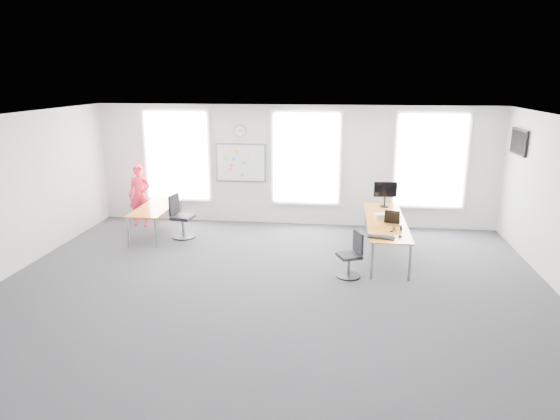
# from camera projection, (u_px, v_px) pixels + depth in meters

# --- Properties ---
(floor) EXTENTS (10.00, 10.00, 0.00)m
(floor) POSITION_uv_depth(u_px,v_px,m) (272.00, 286.00, 9.02)
(floor) COLOR #2C2C31
(floor) RESTS_ON ground
(ceiling) EXTENTS (10.00, 10.00, 0.00)m
(ceiling) POSITION_uv_depth(u_px,v_px,m) (271.00, 118.00, 8.24)
(ceiling) COLOR white
(ceiling) RESTS_ON ground
(wall_back) EXTENTS (10.00, 0.00, 10.00)m
(wall_back) POSITION_uv_depth(u_px,v_px,m) (294.00, 166.00, 12.46)
(wall_back) COLOR silver
(wall_back) RESTS_ON ground
(wall_front) EXTENTS (10.00, 0.00, 10.00)m
(wall_front) POSITION_uv_depth(u_px,v_px,m) (213.00, 309.00, 4.79)
(wall_front) COLOR silver
(wall_front) RESTS_ON ground
(wall_left) EXTENTS (0.00, 10.00, 10.00)m
(wall_left) POSITION_uv_depth(u_px,v_px,m) (4.00, 197.00, 9.23)
(wall_left) COLOR silver
(wall_left) RESTS_ON ground
(window_left) EXTENTS (1.60, 0.06, 2.20)m
(window_left) POSITION_uv_depth(u_px,v_px,m) (177.00, 156.00, 12.74)
(window_left) COLOR silver
(window_left) RESTS_ON wall_back
(window_mid) EXTENTS (1.60, 0.06, 2.20)m
(window_mid) POSITION_uv_depth(u_px,v_px,m) (306.00, 158.00, 12.34)
(window_mid) COLOR silver
(window_mid) RESTS_ON wall_back
(window_right) EXTENTS (1.60, 0.06, 2.20)m
(window_right) POSITION_uv_depth(u_px,v_px,m) (430.00, 161.00, 11.98)
(window_right) COLOR silver
(window_right) RESTS_ON wall_back
(desk_right) EXTENTS (0.80, 3.01, 0.73)m
(desk_right) POSITION_uv_depth(u_px,v_px,m) (386.00, 223.00, 10.49)
(desk_right) COLOR gold
(desk_right) RESTS_ON ground
(desk_left) EXTENTS (0.76, 1.89, 0.69)m
(desk_left) POSITION_uv_depth(u_px,v_px,m) (156.00, 209.00, 11.77)
(desk_left) COLOR gold
(desk_left) RESTS_ON ground
(chair_right) EXTENTS (0.52, 0.51, 0.87)m
(chair_right) POSITION_uv_depth(u_px,v_px,m) (351.00, 257.00, 9.35)
(chair_right) COLOR black
(chair_right) RESTS_ON ground
(chair_left) EXTENTS (0.54, 0.54, 1.02)m
(chair_left) POSITION_uv_depth(u_px,v_px,m) (181.00, 219.00, 11.63)
(chair_left) COLOR black
(chair_left) RESTS_ON ground
(person) EXTENTS (0.57, 0.38, 1.55)m
(person) POSITION_uv_depth(u_px,v_px,m) (140.00, 196.00, 12.47)
(person) COLOR #F12041
(person) RESTS_ON ground
(whiteboard) EXTENTS (1.20, 0.03, 0.90)m
(whiteboard) POSITION_uv_depth(u_px,v_px,m) (241.00, 163.00, 12.58)
(whiteboard) COLOR white
(whiteboard) RESTS_ON wall_back
(wall_clock) EXTENTS (0.30, 0.04, 0.30)m
(wall_clock) POSITION_uv_depth(u_px,v_px,m) (240.00, 131.00, 12.37)
(wall_clock) COLOR gray
(wall_clock) RESTS_ON wall_back
(tv) EXTENTS (0.06, 0.90, 0.55)m
(tv) POSITION_uv_depth(u_px,v_px,m) (519.00, 142.00, 10.70)
(tv) COLOR black
(tv) RESTS_ON wall_right
(keyboard) EXTENTS (0.53, 0.30, 0.02)m
(keyboard) POSITION_uv_depth(u_px,v_px,m) (381.00, 237.00, 9.34)
(keyboard) COLOR black
(keyboard) RESTS_ON desk_right
(mouse) EXTENTS (0.10, 0.13, 0.04)m
(mouse) POSITION_uv_depth(u_px,v_px,m) (400.00, 236.00, 9.39)
(mouse) COLOR black
(mouse) RESTS_ON desk_right
(lens_cap) EXTENTS (0.07, 0.07, 0.01)m
(lens_cap) POSITION_uv_depth(u_px,v_px,m) (391.00, 231.00, 9.72)
(lens_cap) COLOR black
(lens_cap) RESTS_ON desk_right
(headphones) EXTENTS (0.18, 0.10, 0.11)m
(headphones) POSITION_uv_depth(u_px,v_px,m) (397.00, 228.00, 9.78)
(headphones) COLOR black
(headphones) RESTS_ON desk_right
(laptop_sleeve) EXTENTS (0.32, 0.24, 0.25)m
(laptop_sleeve) POSITION_uv_depth(u_px,v_px,m) (392.00, 218.00, 10.24)
(laptop_sleeve) COLOR black
(laptop_sleeve) RESTS_ON desk_right
(paper_stack) EXTENTS (0.35, 0.30, 0.11)m
(paper_stack) POSITION_uv_depth(u_px,v_px,m) (382.00, 216.00, 10.62)
(paper_stack) COLOR beige
(paper_stack) RESTS_ON desk_right
(monitor) EXTENTS (0.53, 0.22, 0.59)m
(monitor) POSITION_uv_depth(u_px,v_px,m) (385.00, 192.00, 11.48)
(monitor) COLOR black
(monitor) RESTS_ON desk_right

